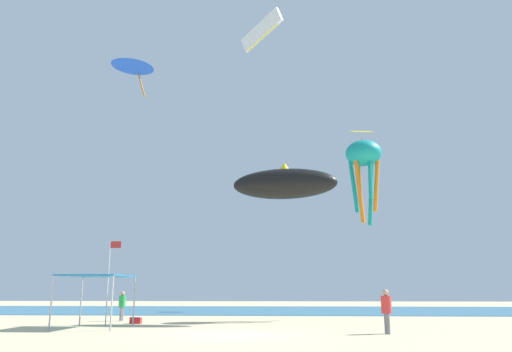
{
  "coord_description": "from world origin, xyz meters",
  "views": [
    {
      "loc": [
        2.29,
        -20.42,
        1.75
      ],
      "look_at": [
        0.64,
        8.92,
        8.26
      ],
      "focal_mm": 35.84,
      "sensor_mm": 36.0,
      "label": 1
    }
  ],
  "objects": [
    {
      "name": "ground",
      "position": [
        0.0,
        0.0,
        -0.05
      ],
      "size": [
        110.0,
        110.0,
        0.1
      ],
      "primitive_type": "cube",
      "color": "beige"
    },
    {
      "name": "ocean_strip",
      "position": [
        0.0,
        23.63,
        0.01
      ],
      "size": [
        110.0,
        18.26,
        0.03
      ],
      "primitive_type": "cube",
      "color": "teal",
      "rests_on": "ground"
    },
    {
      "name": "canopy_tent",
      "position": [
        -6.52,
        3.47,
        2.26
      ],
      "size": [
        2.74,
        3.39,
        2.38
      ],
      "color": "#B2B2B7",
      "rests_on": "ground"
    },
    {
      "name": "person_near_tent",
      "position": [
        6.34,
        1.01,
        1.02
      ],
      "size": [
        0.41,
        0.46,
        1.73
      ],
      "rotation": [
        0.0,
        0.0,
        4.75
      ],
      "color": "slate",
      "rests_on": "ground"
    },
    {
      "name": "person_leftmost",
      "position": [
        -6.92,
        8.77,
        0.95
      ],
      "size": [
        0.39,
        0.43,
        1.62
      ],
      "rotation": [
        0.0,
        0.0,
        4.75
      ],
      "color": "slate",
      "rests_on": "ground"
    },
    {
      "name": "banner_flag",
      "position": [
        -6.71,
        5.76,
        2.47
      ],
      "size": [
        0.61,
        0.06,
        4.17
      ],
      "color": "silver",
      "rests_on": "ground"
    },
    {
      "name": "cooler_box",
      "position": [
        -5.43,
        6.45,
        0.18
      ],
      "size": [
        0.57,
        0.37,
        0.35
      ],
      "color": "red",
      "rests_on": "ground"
    },
    {
      "name": "kite_diamond_yellow",
      "position": [
        9.44,
        24.88,
        15.71
      ],
      "size": [
        2.04,
        1.96,
        2.82
      ],
      "rotation": [
        0.0,
        0.0,
        3.27
      ],
      "color": "yellow"
    },
    {
      "name": "kite_delta_blue",
      "position": [
        -11.87,
        23.75,
        22.63
      ],
      "size": [
        4.78,
        4.74,
        3.31
      ],
      "rotation": [
        0.0,
        0.0,
        4.51
      ],
      "color": "blue"
    },
    {
      "name": "kite_octopus_teal",
      "position": [
        7.28,
        10.79,
        9.77
      ],
      "size": [
        2.88,
        2.88,
        5.27
      ],
      "rotation": [
        0.0,
        0.0,
        5.08
      ],
      "color": "teal"
    },
    {
      "name": "kite_inflatable_black",
      "position": [
        2.33,
        7.68,
        7.53
      ],
      "size": [
        6.08,
        2.62,
        2.21
      ],
      "rotation": [
        0.0,
        0.0,
        3.01
      ],
      "color": "black"
    },
    {
      "name": "kite_parafoil_white",
      "position": [
        0.85,
        12.22,
        19.41
      ],
      "size": [
        3.07,
        2.55,
        2.28
      ],
      "rotation": [
        0.0,
        0.0,
        2.44
      ],
      "color": "white"
    }
  ]
}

